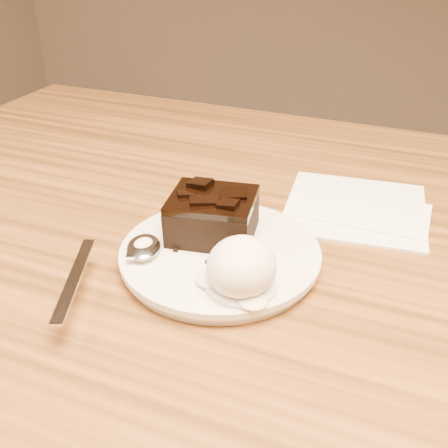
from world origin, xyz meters
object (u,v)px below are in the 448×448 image
at_px(ice_cream_scoop, 242,267).
at_px(spoon, 144,248).
at_px(brownie, 213,219).
at_px(napkin, 355,207).
at_px(plate, 220,256).

relative_size(ice_cream_scoop, spoon, 0.35).
bearing_deg(brownie, ice_cream_scoop, -50.68).
distance_m(brownie, napkin, 0.19).
relative_size(plate, spoon, 1.08).
height_order(ice_cream_scoop, napkin, ice_cream_scoop).
xyz_separation_m(brownie, napkin, (0.12, 0.14, -0.03)).
bearing_deg(ice_cream_scoop, napkin, 73.12).
xyz_separation_m(brownie, ice_cream_scoop, (0.06, -0.07, 0.00)).
relative_size(spoon, napkin, 1.16).
xyz_separation_m(brownie, spoon, (-0.05, -0.06, -0.01)).
relative_size(ice_cream_scoop, napkin, 0.41).
bearing_deg(ice_cream_scoop, plate, 129.85).
bearing_deg(plate, spoon, -152.82).
xyz_separation_m(plate, spoon, (-0.07, -0.03, 0.01)).
bearing_deg(spoon, plate, 4.53).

